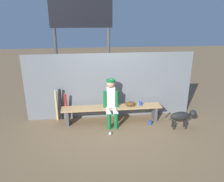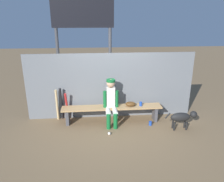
{
  "view_description": "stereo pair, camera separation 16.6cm",
  "coord_description": "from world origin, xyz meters",
  "views": [
    {
      "loc": [
        -0.64,
        -5.37,
        2.79
      ],
      "look_at": [
        0.0,
        0.0,
        0.91
      ],
      "focal_mm": 34.69,
      "sensor_mm": 36.0,
      "label": 1
    },
    {
      "loc": [
        -0.48,
        -5.38,
        2.79
      ],
      "look_at": [
        0.0,
        0.0,
        0.91
      ],
      "focal_mm": 34.69,
      "sensor_mm": 36.0,
      "label": 2
    }
  ],
  "objects": [
    {
      "name": "ground_plane",
      "position": [
        0.0,
        0.0,
        0.0
      ],
      "size": [
        30.0,
        30.0,
        0.0
      ],
      "primitive_type": "plane",
      "color": "brown"
    },
    {
      "name": "chainlink_fence",
      "position": [
        0.0,
        0.37,
        0.93
      ],
      "size": [
        4.67,
        0.03,
        1.85
      ],
      "primitive_type": "cube",
      "color": "slate",
      "rests_on": "ground_plane"
    },
    {
      "name": "dugout_bench",
      "position": [
        0.0,
        0.0,
        0.36
      ],
      "size": [
        2.71,
        0.36,
        0.46
      ],
      "color": "tan",
      "rests_on": "ground_plane"
    },
    {
      "name": "player_seated",
      "position": [
        -0.03,
        -0.11,
        0.66
      ],
      "size": [
        0.41,
        0.55,
        1.23
      ],
      "color": "silver",
      "rests_on": "ground_plane"
    },
    {
      "name": "baseball_glove",
      "position": [
        0.51,
        0.0,
        0.52
      ],
      "size": [
        0.28,
        0.2,
        0.12
      ],
      "primitive_type": "ellipsoid",
      "color": "#593819",
      "rests_on": "dugout_bench"
    },
    {
      "name": "bat_aluminum_red",
      "position": [
        -1.24,
        0.23,
        0.41
      ],
      "size": [
        0.1,
        0.24,
        0.82
      ],
      "primitive_type": "cylinder",
      "rotation": [
        0.21,
        0.0,
        -0.16
      ],
      "color": "#B22323",
      "rests_on": "ground_plane"
    },
    {
      "name": "bat_aluminum_black",
      "position": [
        -1.39,
        0.29,
        0.47
      ],
      "size": [
        0.07,
        0.19,
        0.94
      ],
      "primitive_type": "cylinder",
      "rotation": [
        0.13,
        0.0,
        0.02
      ],
      "color": "black",
      "rests_on": "ground_plane"
    },
    {
      "name": "bat_wood_natural",
      "position": [
        -1.51,
        0.26,
        0.45
      ],
      "size": [
        0.08,
        0.14,
        0.9
      ],
      "primitive_type": "cylinder",
      "rotation": [
        0.08,
        0.0,
        0.1
      ],
      "color": "tan",
      "rests_on": "ground_plane"
    },
    {
      "name": "baseball",
      "position": [
        -0.13,
        -0.7,
        0.04
      ],
      "size": [
        0.07,
        0.07,
        0.07
      ],
      "primitive_type": "sphere",
      "color": "white",
      "rests_on": "ground_plane"
    },
    {
      "name": "cup_on_ground",
      "position": [
        1.01,
        -0.29,
        0.06
      ],
      "size": [
        0.08,
        0.08,
        0.11
      ],
      "primitive_type": "cylinder",
      "color": "#1E47AD",
      "rests_on": "ground_plane"
    },
    {
      "name": "cup_on_bench",
      "position": [
        0.79,
        -0.01,
        0.51
      ],
      "size": [
        0.08,
        0.08,
        0.11
      ],
      "primitive_type": "cylinder",
      "color": "#1E47AD",
      "rests_on": "dugout_bench"
    },
    {
      "name": "scoreboard",
      "position": [
        -0.69,
        1.53,
        2.47
      ],
      "size": [
        2.15,
        0.27,
        3.53
      ],
      "color": "#3F3F42",
      "rests_on": "ground_plane"
    },
    {
      "name": "dog",
      "position": [
        1.77,
        -0.55,
        0.34
      ],
      "size": [
        0.84,
        0.2,
        0.49
      ],
      "color": "black",
      "rests_on": "ground_plane"
    }
  ]
}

